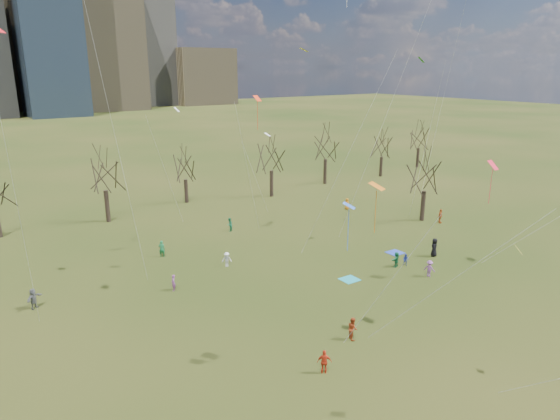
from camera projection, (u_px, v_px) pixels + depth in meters
ground at (377, 345)px, 34.96m from camera, size 500.00×500.00×0.00m
bare_tree_row at (166, 171)px, 62.72m from camera, size 113.04×29.80×9.50m
blanket_teal at (350, 279)px, 45.67m from camera, size 1.60×1.50×0.03m
blanket_navy at (395, 253)px, 52.27m from camera, size 1.60×1.50×0.03m
person_2 at (353, 328)px, 35.50m from camera, size 0.89×0.98×1.66m
person_4 at (324, 362)px, 31.52m from camera, size 1.00×0.86×1.61m
person_5 at (396, 259)px, 48.44m from camera, size 1.47×0.88×1.51m
person_6 at (434, 247)px, 51.06m from camera, size 1.12×1.02×1.93m
person_7 at (173, 283)px, 43.26m from camera, size 0.56×0.64×1.46m
person_8 at (406, 260)px, 48.78m from camera, size 0.66×0.71×1.18m
person_9 at (227, 259)px, 48.52m from camera, size 1.08×0.94×1.46m
person_10 at (440, 216)px, 62.07m from camera, size 1.12×0.72×1.77m
person_11 at (34, 299)px, 40.01m from camera, size 1.55×1.40×1.71m
person_12 at (347, 204)px, 68.08m from camera, size 0.62×0.84×1.55m
person_13 at (162, 249)px, 50.96m from camera, size 0.76×0.72×1.74m
person_14 at (230, 225)px, 58.96m from camera, size 0.99×0.99×1.62m
person_15 at (429, 268)px, 46.17m from camera, size 0.90×1.15×1.57m
kites_airborne at (328, 141)px, 43.36m from camera, size 52.89×49.48×32.73m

